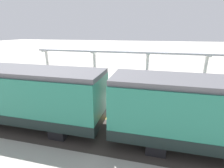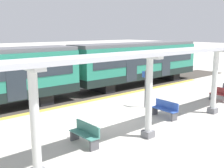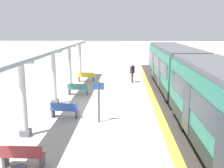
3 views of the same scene
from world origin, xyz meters
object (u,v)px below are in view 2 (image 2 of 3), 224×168
bench_far_end (165,109)px  bench_extra_slot (85,134)px  canopy_pillar_fourth (215,81)px  platform_info_sign (146,85)px  canopy_pillar_second (35,123)px  bench_mid_platform (222,94)px  canopy_pillar_third (149,97)px  train_far_carriage (138,63)px

bench_far_end → bench_extra_slot: (0.12, -5.17, 0.00)m
canopy_pillar_fourth → platform_info_sign: bearing=-148.7°
canopy_pillar_second → bench_far_end: size_ratio=2.28×
canopy_pillar_second → bench_extra_slot: bearing=113.4°
bench_mid_platform → bench_far_end: 5.40m
canopy_pillar_second → bench_mid_platform: canopy_pillar_second is taller
canopy_pillar_third → train_far_carriage: bearing=135.9°
canopy_pillar_third → bench_far_end: (-1.24, 2.72, -1.32)m
train_far_carriage → bench_extra_slot: 12.87m
bench_mid_platform → bench_extra_slot: bearing=-90.9°
train_far_carriage → canopy_pillar_fourth: size_ratio=3.54×
train_far_carriage → platform_info_sign: 7.04m
canopy_pillar_fourth → platform_info_sign: canopy_pillar_fourth is taller
bench_extra_slot → platform_info_sign: size_ratio=0.68×
canopy_pillar_second → canopy_pillar_fourth: 10.33m
canopy_pillar_third → bench_far_end: bearing=114.5°
bench_far_end → platform_info_sign: platform_info_sign is taller
canopy_pillar_fourth → canopy_pillar_second: bearing=-90.0°
canopy_pillar_third → canopy_pillar_fourth: (0.00, 5.30, 0.00)m
bench_mid_platform → platform_info_sign: (-2.25, -4.77, 0.89)m
train_far_carriage → bench_far_end: size_ratio=8.09×
canopy_pillar_fourth → bench_far_end: canopy_pillar_fourth is taller
bench_mid_platform → platform_info_sign: size_ratio=0.68×
canopy_pillar_second → bench_extra_slot: canopy_pillar_second is taller
bench_far_end → platform_info_sign: bearing=162.2°
bench_extra_slot → canopy_pillar_second: bearing=-66.6°
canopy_pillar_third → bench_mid_platform: bearing=96.7°
bench_far_end → bench_extra_slot: 5.17m
canopy_pillar_fourth → platform_info_sign: 3.77m
canopy_pillar_third → bench_extra_slot: canopy_pillar_third is taller
canopy_pillar_third → bench_far_end: size_ratio=2.28×
canopy_pillar_second → bench_extra_slot: (-1.12, 2.59, -1.32)m
bench_extra_slot → platform_info_sign: 6.22m
canopy_pillar_fourth → platform_info_sign: (-3.20, -1.95, -0.44)m
bench_far_end → bench_extra_slot: bearing=-88.7°
bench_mid_platform → bench_extra_slot: (-0.17, -10.56, 0.00)m
platform_info_sign → bench_mid_platform: bearing=64.7°
bench_mid_platform → bench_far_end: size_ratio=0.99×
canopy_pillar_third → platform_info_sign: (-3.20, 3.35, -0.44)m
canopy_pillar_second → train_far_carriage: bearing=122.5°
train_far_carriage → canopy_pillar_third: bearing=-44.1°
train_far_carriage → platform_info_sign: bearing=-42.7°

